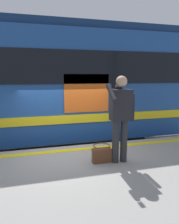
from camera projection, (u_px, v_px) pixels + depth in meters
The scene contains 7 objects.
ground_plane at pixel (71, 187), 5.09m from camera, with size 24.42×24.42×0.00m, color #3D3D3F.
safety_line at pixel (73, 150), 4.59m from camera, with size 15.95×0.16×0.01m, color yellow.
track_rail_near at pixel (65, 161), 6.42m from camera, with size 21.16×0.08×0.16m, color slate.
track_rail_far at pixel (60, 146), 7.79m from camera, with size 21.16×0.08×0.16m, color slate.
train_carriage at pixel (17, 83), 6.29m from camera, with size 11.34×2.94×4.21m.
passenger at pixel (120, 112), 3.80m from camera, with size 0.57×0.55×1.74m.
handbag at pixel (102, 154), 3.93m from camera, with size 0.39×0.35×0.36m.
Camera 1 is at (0.68, 4.61, 2.87)m, focal length 31.10 mm.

